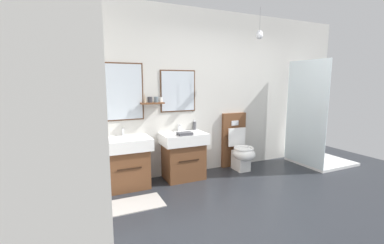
# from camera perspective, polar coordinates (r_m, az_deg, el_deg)

# --- Properties ---
(ground_plane) EXTENTS (6.29, 5.02, 0.10)m
(ground_plane) POSITION_cam_1_polar(r_m,az_deg,el_deg) (3.66, 22.44, -18.02)
(ground_plane) COLOR #23262B
(ground_plane) RESTS_ON ground
(wall_back) EXTENTS (5.09, 0.61, 2.76)m
(wall_back) POSITION_cam_1_polar(r_m,az_deg,el_deg) (4.71, 6.65, 6.58)
(wall_back) COLOR beige
(wall_back) RESTS_ON ground
(wall_left) EXTENTS (0.12, 3.82, 2.76)m
(wall_left) POSITION_cam_1_polar(r_m,az_deg,el_deg) (2.19, -25.25, 3.23)
(wall_left) COLOR beige
(wall_left) RESTS_ON ground
(bath_mat) EXTENTS (0.68, 0.44, 0.01)m
(bath_mat) POSITION_cam_1_polar(r_m,az_deg,el_deg) (3.57, -12.18, -17.24)
(bath_mat) COLOR #9E9993
(bath_mat) RESTS_ON ground
(vanity_sink_left) EXTENTS (0.71, 0.52, 0.75)m
(vanity_sink_left) POSITION_cam_1_polar(r_m,az_deg,el_deg) (3.98, -14.28, -8.41)
(vanity_sink_left) COLOR brown
(vanity_sink_left) RESTS_ON ground
(tap_on_left_sink) EXTENTS (0.03, 0.13, 0.11)m
(tap_on_left_sink) POSITION_cam_1_polar(r_m,az_deg,el_deg) (4.06, -14.99, -1.95)
(tap_on_left_sink) COLOR silver
(tap_on_left_sink) RESTS_ON vanity_sink_left
(vanity_sink_right) EXTENTS (0.71, 0.52, 0.75)m
(vanity_sink_right) POSITION_cam_1_polar(r_m,az_deg,el_deg) (4.22, -1.92, -7.12)
(vanity_sink_right) COLOR brown
(vanity_sink_right) RESTS_ON ground
(tap_on_right_sink) EXTENTS (0.03, 0.13, 0.11)m
(tap_on_right_sink) POSITION_cam_1_polar(r_m,az_deg,el_deg) (4.30, -2.93, -1.07)
(tap_on_right_sink) COLOR silver
(tap_on_right_sink) RESTS_ON vanity_sink_right
(toilet) EXTENTS (0.48, 0.63, 1.00)m
(toilet) POSITION_cam_1_polar(r_m,az_deg,el_deg) (4.75, 10.23, -5.75)
(toilet) COLOR brown
(toilet) RESTS_ON ground
(toothbrush_cup) EXTENTS (0.07, 0.07, 0.21)m
(toothbrush_cup) POSITION_cam_1_polar(r_m,az_deg,el_deg) (4.02, -18.85, -2.40)
(toothbrush_cup) COLOR silver
(toothbrush_cup) RESTS_ON vanity_sink_left
(soap_dispenser) EXTENTS (0.06, 0.06, 0.17)m
(soap_dispenser) POSITION_cam_1_polar(r_m,az_deg,el_deg) (4.41, 0.55, -0.77)
(soap_dispenser) COLOR #4C4C51
(soap_dispenser) RESTS_ON vanity_sink_right
(folded_hand_towel) EXTENTS (0.22, 0.16, 0.04)m
(folded_hand_towel) POSITION_cam_1_polar(r_m,az_deg,el_deg) (3.98, -1.61, -2.58)
(folded_hand_towel) COLOR #47474C
(folded_hand_towel) RESTS_ON vanity_sink_right
(shower_tray) EXTENTS (1.01, 0.90, 1.95)m
(shower_tray) POSITION_cam_1_polar(r_m,az_deg,el_deg) (5.47, 25.58, -4.37)
(shower_tray) COLOR white
(shower_tray) RESTS_ON ground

